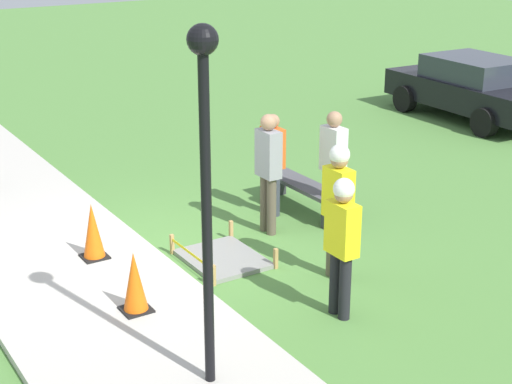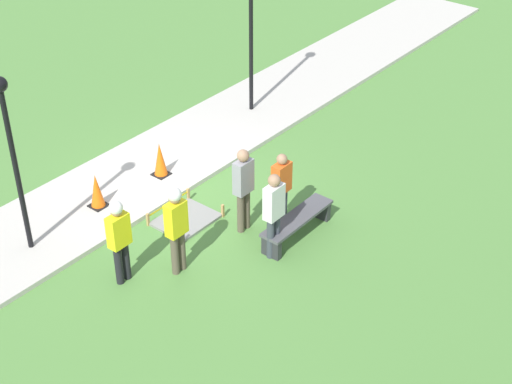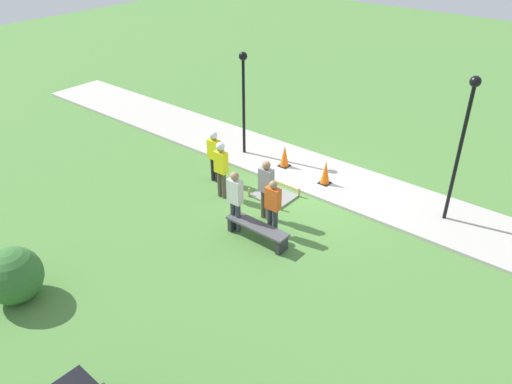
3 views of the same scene
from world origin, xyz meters
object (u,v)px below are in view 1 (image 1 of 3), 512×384
(traffic_cone_near_patch, at_px, (93,231))
(traffic_cone_far_patch, at_px, (135,282))
(bystander_in_gray_shirt, at_px, (333,162))
(bystander_in_white_shirt, at_px, (268,166))
(park_bench, at_px, (303,191))
(parked_car_black, at_px, (474,87))
(bystander_in_orange_shirt, at_px, (273,159))
(worker_assistant, at_px, (338,200))
(lamppost_near, at_px, (205,156))
(worker_supervisor, at_px, (342,236))

(traffic_cone_near_patch, height_order, traffic_cone_far_patch, traffic_cone_near_patch)
(bystander_in_gray_shirt, relative_size, bystander_in_white_shirt, 0.99)
(traffic_cone_far_patch, height_order, park_bench, traffic_cone_far_patch)
(parked_car_black, bearing_deg, park_bench, -65.82)
(bystander_in_orange_shirt, bearing_deg, worker_assistant, -13.42)
(traffic_cone_near_patch, relative_size, lamppost_near, 0.22)
(traffic_cone_near_patch, xyz_separation_m, bystander_in_orange_shirt, (-0.28, 3.05, 0.42))
(worker_assistant, bearing_deg, worker_supervisor, -35.21)
(traffic_cone_far_patch, xyz_separation_m, bystander_in_white_shirt, (-1.36, 2.73, 0.56))
(park_bench, relative_size, parked_car_black, 0.44)
(worker_assistant, distance_m, bystander_in_orange_shirt, 2.41)
(park_bench, relative_size, bystander_in_white_shirt, 1.01)
(bystander_in_white_shirt, distance_m, lamppost_near, 4.33)
(worker_supervisor, distance_m, lamppost_near, 2.52)
(park_bench, height_order, worker_assistant, worker_assistant)
(traffic_cone_far_patch, bearing_deg, bystander_in_orange_shirt, 121.40)
(bystander_in_white_shirt, bearing_deg, bystander_in_orange_shirt, 141.80)
(bystander_in_white_shirt, bearing_deg, lamppost_near, -41.22)
(bystander_in_white_shirt, bearing_deg, parked_car_black, 112.53)
(traffic_cone_far_patch, relative_size, bystander_in_orange_shirt, 0.46)
(bystander_in_gray_shirt, distance_m, lamppost_near, 4.81)
(traffic_cone_near_patch, height_order, bystander_in_white_shirt, bystander_in_white_shirt)
(traffic_cone_near_patch, distance_m, lamppost_near, 3.91)
(traffic_cone_far_patch, distance_m, parked_car_black, 11.32)
(bystander_in_gray_shirt, bearing_deg, traffic_cone_near_patch, -99.51)
(traffic_cone_near_patch, xyz_separation_m, worker_supervisor, (2.89, 1.91, 0.53))
(traffic_cone_far_patch, distance_m, park_bench, 4.12)
(traffic_cone_far_patch, relative_size, lamppost_near, 0.21)
(worker_supervisor, bearing_deg, lamppost_near, -76.02)
(traffic_cone_far_patch, bearing_deg, worker_assistant, 81.69)
(bystander_in_white_shirt, xyz_separation_m, parked_car_black, (-3.17, 7.64, -0.30))
(lamppost_near, xyz_separation_m, parked_car_black, (-6.25, 10.33, -1.71))
(lamppost_near, height_order, parked_car_black, lamppost_near)
(traffic_cone_near_patch, distance_m, park_bench, 3.55)
(bystander_in_white_shirt, distance_m, parked_car_black, 8.27)
(park_bench, xyz_separation_m, bystander_in_white_shirt, (0.46, -0.96, 0.70))
(bystander_in_orange_shirt, relative_size, parked_car_black, 0.39)
(bystander_in_gray_shirt, height_order, parked_car_black, bystander_in_gray_shirt)
(park_bench, xyz_separation_m, worker_supervisor, (3.04, -1.64, 0.68))
(traffic_cone_near_patch, xyz_separation_m, parked_car_black, (-2.86, 10.23, 0.25))
(traffic_cone_far_patch, distance_m, lamppost_near, 2.61)
(worker_assistant, bearing_deg, parked_car_black, 122.44)
(park_bench, xyz_separation_m, bystander_in_gray_shirt, (0.75, -0.00, 0.68))
(traffic_cone_near_patch, height_order, worker_supervisor, worker_supervisor)
(park_bench, height_order, worker_supervisor, worker_supervisor)
(park_bench, bearing_deg, bystander_in_gray_shirt, -0.17)
(traffic_cone_near_patch, height_order, bystander_in_gray_shirt, bystander_in_gray_shirt)
(bystander_in_gray_shirt, bearing_deg, worker_supervisor, -35.51)
(bystander_in_gray_shirt, xyz_separation_m, bystander_in_white_shirt, (-0.28, -0.96, 0.02))
(worker_assistant, relative_size, bystander_in_orange_shirt, 1.12)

